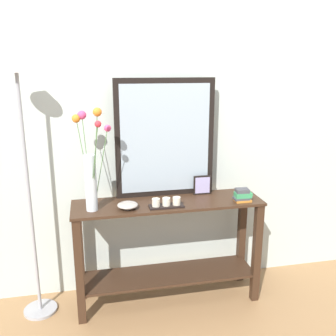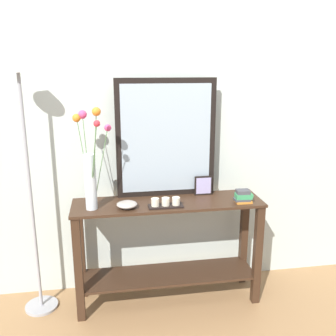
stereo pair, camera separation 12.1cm
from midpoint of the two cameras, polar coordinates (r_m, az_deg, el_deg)
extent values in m
cube|color=#997047|center=(3.15, -1.17, -19.19)|extent=(7.00, 6.00, 0.02)
cube|color=beige|center=(2.93, -2.45, 7.00)|extent=(6.40, 0.08, 2.70)
cube|color=#382316|center=(2.77, -1.26, -5.31)|extent=(1.39, 0.37, 0.02)
cube|color=#382316|center=(3.03, -1.19, -15.77)|extent=(1.33, 0.33, 0.02)
cube|color=#382316|center=(2.77, -14.49, -15.02)|extent=(0.06, 0.06, 0.79)
cube|color=#382316|center=(2.99, 12.07, -12.50)|extent=(0.06, 0.06, 0.79)
cube|color=#382316|center=(3.03, -14.30, -12.24)|extent=(0.06, 0.06, 0.79)
cube|color=#382316|center=(3.23, 9.93, -10.17)|extent=(0.06, 0.06, 0.79)
cube|color=black|center=(2.80, -1.69, 4.46)|extent=(0.74, 0.03, 0.88)
cube|color=#9EADB7|center=(2.79, -1.64, 4.41)|extent=(0.66, 0.00, 0.80)
cylinder|color=silver|center=(2.61, -12.88, -2.23)|extent=(0.08, 0.08, 0.39)
cylinder|color=#4C753D|center=(2.63, -11.38, -0.01)|extent=(0.12, 0.10, 0.53)
sphere|color=#EA4275|center=(2.62, -10.41, 5.91)|extent=(0.05, 0.05, 0.05)
cylinder|color=#4C753D|center=(2.53, -12.48, 0.04)|extent=(0.08, 0.12, 0.59)
sphere|color=red|center=(2.42, -11.95, 6.51)|extent=(0.04, 0.04, 0.04)
cylinder|color=#4C753D|center=(2.62, -13.38, 0.87)|extent=(0.04, 0.13, 0.62)
sphere|color=#EA4275|center=(2.63, -14.18, 7.74)|extent=(0.06, 0.06, 0.06)
cylinder|color=#4C753D|center=(2.62, -13.71, 0.60)|extent=(0.09, 0.12, 0.60)
sphere|color=orange|center=(2.62, -15.01, 7.21)|extent=(0.06, 0.06, 0.06)
cylinder|color=#4C753D|center=(2.53, -12.29, 0.88)|extent=(0.06, 0.08, 0.66)
sphere|color=orange|center=(2.44, -12.04, 8.26)|extent=(0.06, 0.06, 0.06)
cube|color=black|center=(2.67, -1.56, -5.78)|extent=(0.24, 0.09, 0.01)
cylinder|color=beige|center=(2.64, -3.15, -5.21)|extent=(0.06, 0.06, 0.05)
cylinder|color=beige|center=(2.66, -1.57, -5.10)|extent=(0.06, 0.06, 0.05)
cylinder|color=beige|center=(2.67, 0.00, -4.99)|extent=(0.06, 0.06, 0.05)
cube|color=black|center=(2.91, 4.00, -2.58)|extent=(0.14, 0.01, 0.15)
cube|color=#A79CCA|center=(2.90, 4.04, -2.62)|extent=(0.11, 0.00, 0.13)
cylinder|color=#9E9389|center=(2.66, -7.40, -6.06)|extent=(0.06, 0.06, 0.01)
ellipsoid|color=#9E9389|center=(2.65, -7.42, -5.57)|extent=(0.14, 0.14, 0.04)
cube|color=orange|center=(2.81, 9.98, -4.83)|extent=(0.12, 0.07, 0.02)
cube|color=#424247|center=(2.81, 9.77, -4.53)|extent=(0.11, 0.08, 0.02)
cube|color=#388E56|center=(2.81, 9.98, -4.19)|extent=(0.12, 0.09, 0.01)
cube|color=#388E56|center=(2.80, 10.05, -3.86)|extent=(0.12, 0.08, 0.02)
cube|color=#424247|center=(2.80, 9.91, -3.38)|extent=(0.10, 0.08, 0.03)
cylinder|color=#9E9EA3|center=(3.17, -19.76, -19.46)|extent=(0.24, 0.24, 0.02)
cylinder|color=#9E9EA3|center=(2.79, -21.34, -4.60)|extent=(0.02, 0.02, 1.71)
cone|color=beige|center=(2.64, -23.28, 14.22)|extent=(0.18, 0.18, 0.10)
camera|label=1|loc=(0.06, -91.29, -0.35)|focal=40.42mm
camera|label=2|loc=(0.06, 88.71, 0.35)|focal=40.42mm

